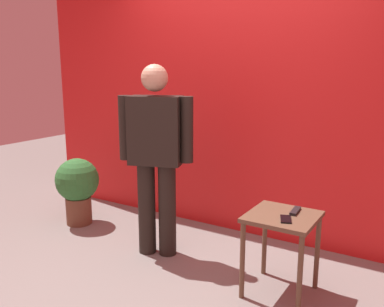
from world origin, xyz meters
The scene contains 7 objects.
ground_plane centered at (0.00, 0.00, 0.00)m, with size 12.00×12.00×0.00m, color gray.
back_wall_red centered at (0.00, 1.38, 1.33)m, with size 4.71×0.12×2.66m, color red.
standing_person centered at (-0.33, 0.50, 0.91)m, with size 0.64×0.35×1.62m.
side_table centered at (0.81, 0.44, 0.49)m, with size 0.47×0.47×0.59m.
cell_phone centered at (0.86, 0.36, 0.60)m, with size 0.07×0.14×0.01m, color black.
tv_remote centered at (0.87, 0.54, 0.60)m, with size 0.04×0.17×0.02m, color black.
potted_plant centered at (-1.43, 0.63, 0.41)m, with size 0.44×0.44×0.69m.
Camera 1 is at (1.71, -2.21, 1.61)m, focal length 38.81 mm.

